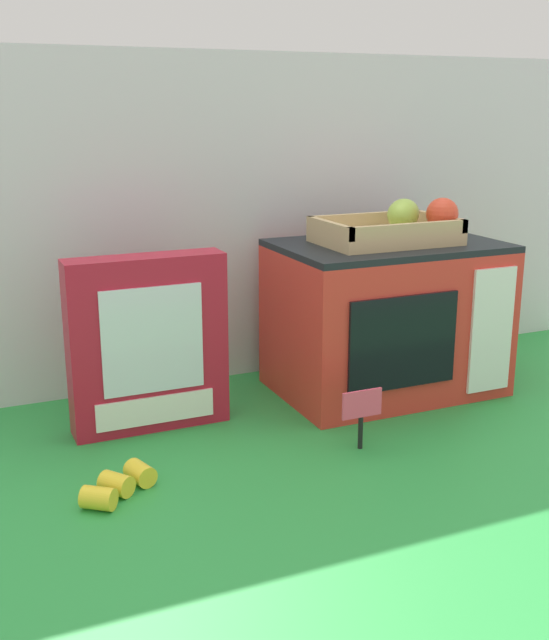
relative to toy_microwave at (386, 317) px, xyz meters
The scene contains 7 objects.
ground_plane 0.26m from the toy_microwave, 169.11° to the right, with size 1.70×1.70×0.00m, color green.
display_back_panel 0.34m from the toy_microwave, 135.34° to the left, with size 1.61×0.03×0.64m, color silver.
toy_microwave is the anchor object (origin of this frame).
food_groups_crate 0.17m from the toy_microwave, 32.16° to the right, with size 0.25×0.16×0.08m.
cookie_set_box 0.47m from the toy_microwave, behind, with size 0.27×0.07×0.30m.
price_sign 0.30m from the toy_microwave, 128.63° to the right, with size 0.07×0.01×0.10m.
loose_toy_banana 0.63m from the toy_microwave, 158.55° to the right, with size 0.12×0.10×0.03m.
Camera 1 is at (-0.57, -1.19, 0.53)m, focal length 43.83 mm.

